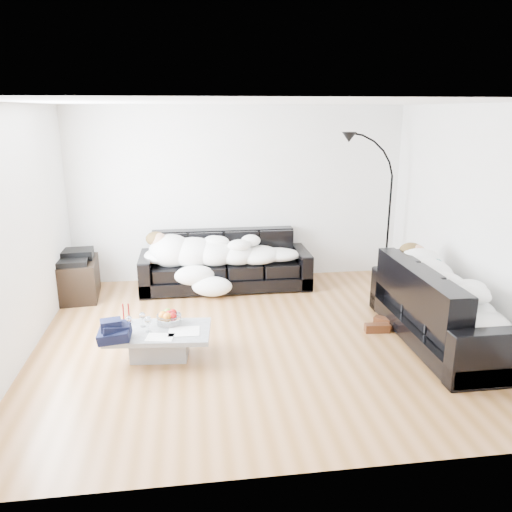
{
  "coord_description": "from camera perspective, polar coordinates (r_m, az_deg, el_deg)",
  "views": [
    {
      "loc": [
        -0.74,
        -5.19,
        2.53
      ],
      "look_at": [
        0.0,
        0.3,
        0.9
      ],
      "focal_mm": 35.0,
      "sensor_mm": 36.0,
      "label": 1
    }
  ],
  "objects": [
    {
      "name": "sofa_right",
      "position": [
        5.98,
        20.74,
        -5.25
      ],
      "size": [
        0.92,
        2.14,
        0.87
      ],
      "primitive_type": "cube",
      "rotation": [
        0.0,
        0.0,
        1.57
      ],
      "color": "black",
      "rests_on": "ground"
    },
    {
      "name": "wall_back",
      "position": [
        7.58,
        -1.99,
        7.03
      ],
      "size": [
        5.0,
        0.02,
        2.6
      ],
      "primitive_type": "cube",
      "color": "silver",
      "rests_on": "ground"
    },
    {
      "name": "av_cabinet",
      "position": [
        7.36,
        -19.74,
        -2.51
      ],
      "size": [
        0.6,
        0.83,
        0.54
      ],
      "primitive_type": "cube",
      "rotation": [
        0.0,
        0.0,
        0.09
      ],
      "color": "black",
      "rests_on": "ground"
    },
    {
      "name": "navy_jacket",
      "position": [
        5.18,
        -15.97,
        -7.68
      ],
      "size": [
        0.4,
        0.36,
        0.17
      ],
      "primitive_type": null,
      "rotation": [
        0.0,
        0.0,
        0.31
      ],
      "color": "black",
      "rests_on": "coffee_table"
    },
    {
      "name": "teal_cushion",
      "position": [
        6.42,
        17.79,
        -0.8
      ],
      "size": [
        0.42,
        0.38,
        0.2
      ],
      "primitive_type": "ellipsoid",
      "rotation": [
        0.0,
        0.0,
        0.24
      ],
      "color": "#0E6563",
      "rests_on": "sofa_right"
    },
    {
      "name": "shoes",
      "position": [
        6.21,
        14.14,
        -7.63
      ],
      "size": [
        0.57,
        0.48,
        0.11
      ],
      "primitive_type": null,
      "rotation": [
        0.0,
        0.0,
        -0.28
      ],
      "color": "#472311",
      "rests_on": "ground"
    },
    {
      "name": "sofa_back",
      "position": [
        7.32,
        -3.54,
        -0.56
      ],
      "size": [
        2.46,
        0.85,
        0.8
      ],
      "primitive_type": "cube",
      "color": "black",
      "rests_on": "ground"
    },
    {
      "name": "fruit_bowl",
      "position": [
        5.48,
        -9.91,
        -6.85
      ],
      "size": [
        0.28,
        0.28,
        0.16
      ],
      "primitive_type": "cylinder",
      "rotation": [
        0.0,
        0.0,
        -0.06
      ],
      "color": "white",
      "rests_on": "coffee_table"
    },
    {
      "name": "newspaper_a",
      "position": [
        5.29,
        -8.23,
        -8.5
      ],
      "size": [
        0.33,
        0.25,
        0.01
      ],
      "primitive_type": "cube",
      "rotation": [
        0.0,
        0.0,
        -0.03
      ],
      "color": "silver",
      "rests_on": "coffee_table"
    },
    {
      "name": "candle_right",
      "position": [
        5.59,
        -14.33,
        -6.38
      ],
      "size": [
        0.05,
        0.05,
        0.21
      ],
      "primitive_type": "cylinder",
      "rotation": [
        0.0,
        0.0,
        -0.17
      ],
      "color": "maroon",
      "rests_on": "coffee_table"
    },
    {
      "name": "sleeper_back",
      "position": [
        7.21,
        -3.54,
        1.04
      ],
      "size": [
        2.08,
        0.72,
        0.42
      ],
      "primitive_type": null,
      "color": "white",
      "rests_on": "sofa_back"
    },
    {
      "name": "wall_right",
      "position": [
        6.24,
        23.83,
        3.62
      ],
      "size": [
        0.02,
        4.5,
        2.6
      ],
      "primitive_type": "cube",
      "color": "silver",
      "rests_on": "ground"
    },
    {
      "name": "newspaper_b",
      "position": [
        5.21,
        -10.93,
        -9.08
      ],
      "size": [
        0.3,
        0.24,
        0.01
      ],
      "primitive_type": "cube",
      "rotation": [
        0.0,
        0.0,
        -0.18
      ],
      "color": "silver",
      "rests_on": "coffee_table"
    },
    {
      "name": "wine_glass_b",
      "position": [
        5.4,
        -14.3,
        -7.48
      ],
      "size": [
        0.09,
        0.09,
        0.16
      ],
      "primitive_type": "cylinder",
      "rotation": [
        0.0,
        0.0,
        -0.31
      ],
      "color": "white",
      "rests_on": "coffee_table"
    },
    {
      "name": "sleeper_right",
      "position": [
        5.91,
        20.94,
        -3.34
      ],
      "size": [
        0.78,
        1.84,
        0.45
      ],
      "primitive_type": null,
      "rotation": [
        0.0,
        0.0,
        1.57
      ],
      "color": "white",
      "rests_on": "sofa_right"
    },
    {
      "name": "wine_glass_a",
      "position": [
        5.47,
        -12.85,
        -7.1
      ],
      "size": [
        0.07,
        0.07,
        0.16
      ],
      "primitive_type": "cylinder",
      "rotation": [
        0.0,
        0.0,
        0.09
      ],
      "color": "white",
      "rests_on": "coffee_table"
    },
    {
      "name": "stereo",
      "position": [
        7.27,
        -19.99,
        -0.02
      ],
      "size": [
        0.47,
        0.38,
        0.13
      ],
      "primitive_type": "cube",
      "rotation": [
        0.0,
        0.0,
        0.09
      ],
      "color": "black",
      "rests_on": "av_cabinet"
    },
    {
      "name": "ceiling",
      "position": [
        5.25,
        0.46,
        17.15
      ],
      "size": [
        5.0,
        5.0,
        0.0
      ],
      "primitive_type": "plane",
      "color": "white",
      "rests_on": "ground"
    },
    {
      "name": "floor_lamp",
      "position": [
        7.68,
        14.95,
        4.22
      ],
      "size": [
        0.77,
        0.45,
        1.97
      ],
      "primitive_type": null,
      "rotation": [
        0.0,
        0.0,
        -0.25
      ],
      "color": "black",
      "rests_on": "ground"
    },
    {
      "name": "ground",
      "position": [
        5.82,
        0.4,
        -9.36
      ],
      "size": [
        5.0,
        5.0,
        0.0
      ],
      "primitive_type": "plane",
      "color": "#965F2D",
      "rests_on": "ground"
    },
    {
      "name": "wine_glass_c",
      "position": [
        5.32,
        -12.19,
        -7.64
      ],
      "size": [
        0.08,
        0.08,
        0.17
      ],
      "primitive_type": "cylinder",
      "rotation": [
        0.0,
        0.0,
        0.02
      ],
      "color": "white",
      "rests_on": "coffee_table"
    },
    {
      "name": "candle_left",
      "position": [
        5.57,
        -14.91,
        -6.43
      ],
      "size": [
        0.04,
        0.04,
        0.23
      ],
      "primitive_type": "cylinder",
      "rotation": [
        0.0,
        0.0,
        -0.03
      ],
      "color": "maroon",
      "rests_on": "coffee_table"
    },
    {
      "name": "wall_left",
      "position": [
        5.62,
        -25.73,
        2.1
      ],
      "size": [
        0.02,
        4.5,
        2.6
      ],
      "primitive_type": "cube",
      "color": "silver",
      "rests_on": "ground"
    },
    {
      "name": "coffee_table",
      "position": [
        5.44,
        -10.95,
        -9.79
      ],
      "size": [
        1.11,
        0.71,
        0.31
      ],
      "primitive_type": "cube",
      "rotation": [
        0.0,
        0.0,
        -0.09
      ],
      "color": "#939699",
      "rests_on": "ground"
    }
  ]
}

